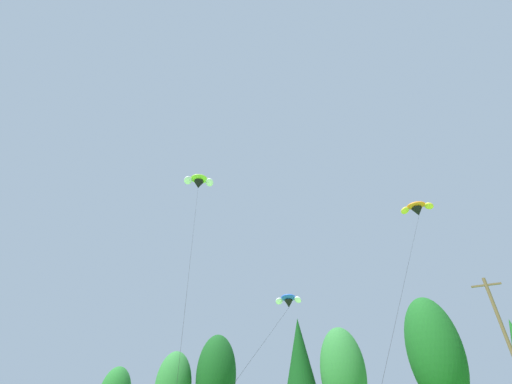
{
  "coord_description": "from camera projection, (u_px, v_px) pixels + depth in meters",
  "views": [
    {
      "loc": [
        6.77,
        3.39,
        1.85
      ],
      "look_at": [
        -0.88,
        20.57,
        14.89
      ],
      "focal_mm": 24.39,
      "sensor_mm": 36.0,
      "label": 1
    }
  ],
  "objects": [
    {
      "name": "parafoil_kite_far_orange",
      "position": [
        417.0,
        209.0,
        32.7
      ],
      "size": [
        6.85,
        14.97,
        18.26
      ],
      "color": "orange"
    },
    {
      "name": "parafoil_kite_mid_blue_white",
      "position": [
        288.0,
        300.0,
        30.15
      ],
      "size": [
        2.45,
        15.86,
        10.23
      ],
      "color": "blue"
    },
    {
      "name": "treeline_tree_d",
      "position": [
        300.0,
        363.0,
        43.64
      ],
      "size": [
        4.79,
        4.79,
        14.5
      ],
      "color": "#472D19",
      "rests_on": "ground_plane"
    },
    {
      "name": "parafoil_kite_high_lime_white",
      "position": [
        199.0,
        182.0,
        38.23
      ],
      "size": [
        9.53,
        12.21,
        23.81
      ],
      "color": "#93D633"
    },
    {
      "name": "treeline_tree_f",
      "position": [
        435.0,
        352.0,
        39.01
      ],
      "size": [
        5.96,
        5.96,
        15.41
      ],
      "color": "#472D19",
      "rests_on": "ground_plane"
    },
    {
      "name": "treeline_tree_e",
      "position": [
        343.0,
        372.0,
        39.99
      ],
      "size": [
        5.18,
        5.18,
        12.51
      ],
      "color": "#472D19",
      "rests_on": "ground_plane"
    },
    {
      "name": "treeline_tree_c",
      "position": [
        216.0,
        376.0,
        47.16
      ],
      "size": [
        5.44,
        5.44,
        13.48
      ],
      "color": "#472D19",
      "rests_on": "ground_plane"
    }
  ]
}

